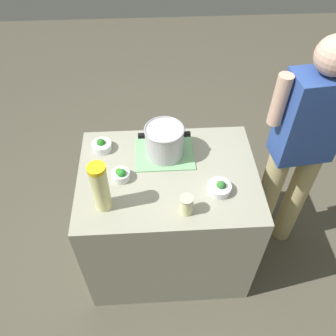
{
  "coord_description": "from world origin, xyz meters",
  "views": [
    {
      "loc": [
        -0.08,
        -1.37,
        2.44
      ],
      "look_at": [
        0.0,
        0.0,
        0.95
      ],
      "focal_mm": 37.98,
      "sensor_mm": 36.0,
      "label": 1
    }
  ],
  "objects": [
    {
      "name": "mason_jar",
      "position": [
        0.08,
        -0.27,
        0.95
      ],
      "size": [
        0.07,
        0.07,
        0.11
      ],
      "color": "beige",
      "rests_on": "counter_slab"
    },
    {
      "name": "broccoli_bowl_front",
      "position": [
        0.28,
        -0.14,
        0.93
      ],
      "size": [
        0.13,
        0.13,
        0.08
      ],
      "color": "silver",
      "rests_on": "counter_slab"
    },
    {
      "name": "broccoli_bowl_center",
      "position": [
        -0.27,
        -0.02,
        0.93
      ],
      "size": [
        0.1,
        0.1,
        0.08
      ],
      "color": "silver",
      "rests_on": "counter_slab"
    },
    {
      "name": "dish_cloth",
      "position": [
        -0.01,
        0.16,
        0.9
      ],
      "size": [
        0.36,
        0.29,
        0.01
      ],
      "primitive_type": "cube",
      "color": "#77B37A",
      "rests_on": "counter_slab"
    },
    {
      "name": "counter_slab",
      "position": [
        0.0,
        0.0,
        0.45
      ],
      "size": [
        1.05,
        0.78,
        0.9
      ],
      "primitive_type": "cube",
      "color": "gray",
      "rests_on": "ground_plane"
    },
    {
      "name": "broccoli_bowl_back",
      "position": [
        -0.4,
        0.23,
        0.93
      ],
      "size": [
        0.12,
        0.12,
        0.08
      ],
      "color": "silver",
      "rests_on": "counter_slab"
    },
    {
      "name": "ground_plane",
      "position": [
        0.0,
        0.0,
        0.0
      ],
      "size": [
        8.0,
        8.0,
        0.0
      ],
      "primitive_type": "plane",
      "color": "#504B3D"
    },
    {
      "name": "cooking_pot",
      "position": [
        -0.01,
        0.16,
        1.01
      ],
      "size": [
        0.3,
        0.24,
        0.2
      ],
      "color": "#B7B7BC",
      "rests_on": "dish_cloth"
    },
    {
      "name": "lemonade_pitcher",
      "position": [
        -0.35,
        -0.21,
        1.05
      ],
      "size": [
        0.09,
        0.09,
        0.31
      ],
      "color": "beige",
      "rests_on": "counter_slab"
    },
    {
      "name": "person_cook",
      "position": [
        0.8,
        0.12,
        0.92
      ],
      "size": [
        0.5,
        0.23,
        1.66
      ],
      "color": "tan",
      "rests_on": "ground_plane"
    }
  ]
}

